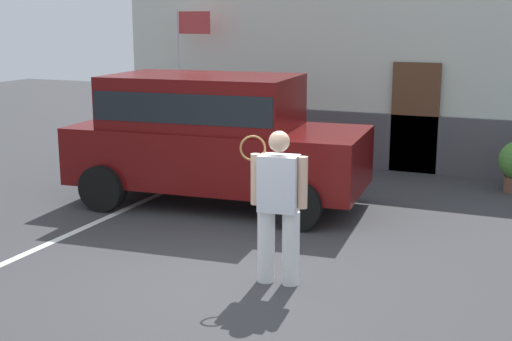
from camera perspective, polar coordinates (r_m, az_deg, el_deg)
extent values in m
plane|color=#38383A|center=(7.95, -3.11, -9.19)|extent=(40.00, 40.00, 0.00)
cube|color=silver|center=(10.49, -12.70, -4.03)|extent=(0.12, 4.40, 0.01)
cube|color=silver|center=(13.89, 9.39, 7.18)|extent=(10.68, 0.30, 3.36)
cube|color=#4C4C51|center=(13.85, 9.03, 2.46)|extent=(8.97, 0.10, 1.10)
cube|color=brown|center=(13.56, 12.92, 4.22)|extent=(0.90, 0.06, 2.10)
cube|color=#590C0C|center=(10.99, -3.09, 1.30)|extent=(4.74, 2.26, 0.90)
cube|color=#590C0C|center=(10.95, -4.37, 5.75)|extent=(3.03, 1.99, 0.80)
cube|color=black|center=(10.95, -4.37, 5.64)|extent=(2.97, 2.00, 0.44)
cylinder|color=black|center=(11.52, 5.87, -0.45)|extent=(0.74, 0.32, 0.72)
cylinder|color=black|center=(9.73, 3.39, -2.85)|extent=(0.74, 0.32, 0.72)
cylinder|color=black|center=(12.55, -8.07, 0.56)|extent=(0.74, 0.32, 0.72)
cylinder|color=black|center=(10.93, -12.50, -1.41)|extent=(0.74, 0.32, 0.72)
cylinder|color=white|center=(7.77, 2.88, -6.40)|extent=(0.20, 0.20, 0.84)
cylinder|color=white|center=(7.84, 0.84, -6.21)|extent=(0.20, 0.20, 0.84)
cube|color=silver|center=(7.59, 1.89, -1.05)|extent=(0.45, 0.31, 0.63)
sphere|color=beige|center=(7.50, 1.92, 2.40)|extent=(0.23, 0.23, 0.23)
cylinder|color=beige|center=(7.52, 3.87, -1.00)|extent=(0.11, 0.11, 0.57)
cylinder|color=beige|center=(7.66, -0.04, -0.72)|extent=(0.11, 0.11, 0.57)
torus|color=olive|center=(7.65, -0.26, 1.84)|extent=(0.28, 0.14, 0.29)
cylinder|color=olive|center=(7.70, -0.26, 0.12)|extent=(0.03, 0.03, 0.20)
cylinder|color=silver|center=(14.71, -6.39, 7.04)|extent=(0.05, 0.05, 3.09)
cube|color=#B23838|center=(14.45, -5.10, 12.02)|extent=(0.75, 0.09, 0.45)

